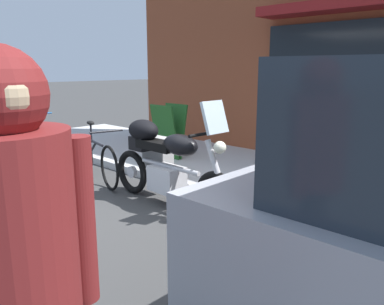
{
  "coord_description": "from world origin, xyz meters",
  "views": [
    {
      "loc": [
        3.51,
        -2.69,
        1.74
      ],
      "look_at": [
        0.29,
        0.72,
        0.7
      ],
      "focal_mm": 36.3,
      "sensor_mm": 36.0,
      "label": 1
    }
  ],
  "objects_px": {
    "pedestrian_walking": "(15,268)",
    "sandwich_board_sign": "(169,131)",
    "parked_bicycle": "(96,158)",
    "touring_motorcycle": "(164,159)",
    "second_bicycle_by_cafe": "(37,136)"
  },
  "relations": [
    {
      "from": "touring_motorcycle",
      "to": "second_bicycle_by_cafe",
      "type": "xyz_separation_m",
      "value": [
        -3.98,
        0.19,
        -0.21
      ]
    },
    {
      "from": "parked_bicycle",
      "to": "second_bicycle_by_cafe",
      "type": "xyz_separation_m",
      "value": [
        -2.47,
        0.22,
        0.03
      ]
    },
    {
      "from": "pedestrian_walking",
      "to": "sandwich_board_sign",
      "type": "height_order",
      "value": "pedestrian_walking"
    },
    {
      "from": "sandwich_board_sign",
      "to": "second_bicycle_by_cafe",
      "type": "relative_size",
      "value": 0.57
    },
    {
      "from": "parked_bicycle",
      "to": "sandwich_board_sign",
      "type": "height_order",
      "value": "sandwich_board_sign"
    },
    {
      "from": "touring_motorcycle",
      "to": "pedestrian_walking",
      "type": "bearing_deg",
      "value": -49.46
    },
    {
      "from": "touring_motorcycle",
      "to": "sandwich_board_sign",
      "type": "xyz_separation_m",
      "value": [
        -1.48,
        1.48,
        0.01
      ]
    },
    {
      "from": "pedestrian_walking",
      "to": "touring_motorcycle",
      "type": "bearing_deg",
      "value": 130.54
    },
    {
      "from": "parked_bicycle",
      "to": "sandwich_board_sign",
      "type": "xyz_separation_m",
      "value": [
        0.04,
        1.51,
        0.24
      ]
    },
    {
      "from": "touring_motorcycle",
      "to": "pedestrian_walking",
      "type": "xyz_separation_m",
      "value": [
        2.42,
        -2.83,
        0.55
      ]
    },
    {
      "from": "second_bicycle_by_cafe",
      "to": "sandwich_board_sign",
      "type": "bearing_deg",
      "value": 27.26
    },
    {
      "from": "touring_motorcycle",
      "to": "parked_bicycle",
      "type": "distance_m",
      "value": 1.53
    },
    {
      "from": "touring_motorcycle",
      "to": "second_bicycle_by_cafe",
      "type": "height_order",
      "value": "touring_motorcycle"
    },
    {
      "from": "parked_bicycle",
      "to": "touring_motorcycle",
      "type": "bearing_deg",
      "value": 1.08
    },
    {
      "from": "parked_bicycle",
      "to": "sandwich_board_sign",
      "type": "relative_size",
      "value": 1.77
    }
  ]
}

